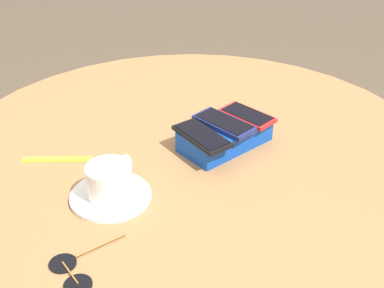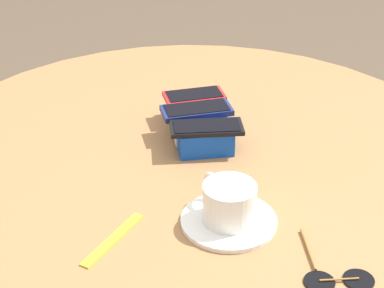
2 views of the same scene
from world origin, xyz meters
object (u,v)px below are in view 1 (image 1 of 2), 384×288
saucer (111,196)px  sunglasses (74,271)px  lanyard_strap (57,159)px  round_table (192,193)px  phone_box (225,136)px  phone_navy (224,123)px  phone_red (247,115)px  phone_black (202,136)px  coffee_cup (110,180)px

saucer → sunglasses: 0.19m
saucer → lanyard_strap: 0.19m
round_table → saucer: size_ratio=7.17×
round_table → phone_box: (-0.07, 0.02, 0.13)m
phone_box → phone_navy: (0.00, -0.00, 0.03)m
phone_red → phone_black: size_ratio=0.95×
phone_navy → phone_box: bearing=92.8°
round_table → sunglasses: sunglasses is taller
round_table → phone_box: 0.15m
coffee_cup → phone_navy: bearing=-172.9°
phone_box → saucer: (0.29, 0.03, -0.02)m
phone_black → phone_red: bearing=-172.7°
phone_navy → coffee_cup: (0.29, 0.04, -0.01)m
phone_black → sunglasses: phone_black is taller
saucer → phone_red: bearing=-173.7°
round_table → phone_box: phone_box is taller
saucer → lanyard_strap: bearing=-78.8°
phone_box → sunglasses: size_ratio=1.48×
phone_box → lanyard_strap: 0.36m
phone_red → sunglasses: bearing=20.0°
phone_red → phone_navy: size_ratio=0.90×
round_table → phone_black: size_ratio=8.01×
round_table → coffee_cup: size_ratio=10.09×
phone_navy → saucer: (0.29, 0.04, -0.05)m
lanyard_strap → sunglasses: sunglasses is taller
phone_red → phone_box: bearing=5.8°
phone_navy → sunglasses: phone_navy is taller
phone_box → lanyard_strap: (0.33, -0.15, -0.02)m
round_table → phone_navy: bearing=170.8°
phone_black → sunglasses: (0.36, 0.16, -0.05)m
sunglasses → phone_navy: bearing=-157.4°
round_table → coffee_cup: coffee_cup is taller
phone_box → phone_red: 0.07m
saucer → lanyard_strap: (0.04, -0.18, -0.00)m
phone_box → coffee_cup: bearing=6.2°
saucer → lanyard_strap: saucer is taller
coffee_cup → sunglasses: (0.14, 0.14, -0.04)m
phone_red → round_table: bearing=-4.2°
round_table → phone_black: phone_black is taller
round_table → phone_navy: (-0.07, 0.01, 0.16)m
phone_box → sunglasses: phone_box is taller
saucer → lanyard_strap: size_ratio=1.07×
lanyard_strap → sunglasses: bearing=73.0°
phone_box → phone_black: size_ratio=1.49×
phone_box → coffee_cup: 0.29m
phone_black → coffee_cup: bearing=5.4°
saucer → sunglasses: saucer is taller
phone_red → phone_black: (0.13, 0.02, -0.00)m
phone_black → sunglasses: bearing=24.3°
saucer → phone_black: bearing=-174.3°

